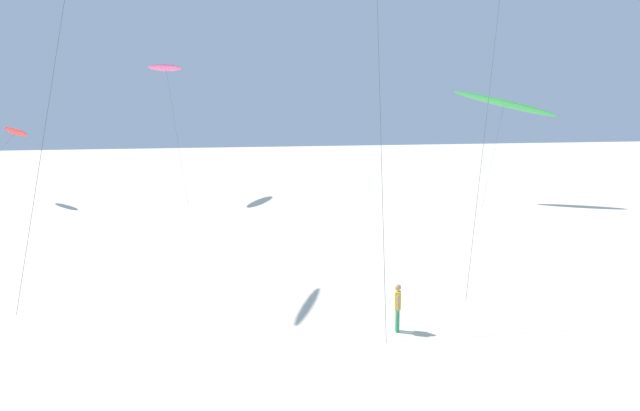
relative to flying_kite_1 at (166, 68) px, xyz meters
The scene contains 4 objects.
flying_kite_1 is the anchor object (origin of this frame).
flying_kite_5 29.60m from the flying_kite_1, 24.38° to the right, with size 7.63×6.70×9.89m.
flying_kite_6 13.63m from the flying_kite_1, behind, with size 5.52×9.07×6.65m.
person_near_right 39.75m from the flying_kite_1, 81.74° to the right, with size 0.29×0.48×1.66m.
Camera 1 is at (-5.29, 1.73, 7.25)m, focal length 33.29 mm.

